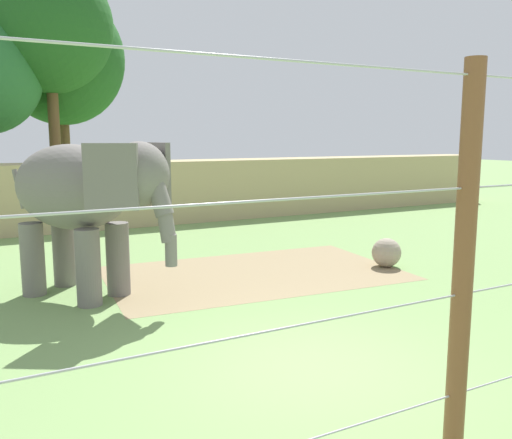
{
  "coord_description": "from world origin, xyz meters",
  "views": [
    {
      "loc": [
        -3.9,
        -5.77,
        3.11
      ],
      "look_at": [
        1.32,
        4.06,
        1.4
      ],
      "focal_mm": 37.67,
      "sensor_mm": 36.0,
      "label": 1
    }
  ],
  "objects": [
    {
      "name": "ground_plane",
      "position": [
        0.0,
        0.0,
        0.0
      ],
      "size": [
        120.0,
        120.0,
        0.0
      ],
      "primitive_type": "plane",
      "color": "#759956"
    },
    {
      "name": "dirt_patch",
      "position": [
        1.73,
        4.91,
        0.0
      ],
      "size": [
        6.9,
        4.62,
        0.01
      ],
      "primitive_type": "cube",
      "rotation": [
        0.0,
        0.0,
        -0.08
      ],
      "color": "#937F5B",
      "rests_on": "ground"
    },
    {
      "name": "embankment_wall",
      "position": [
        0.0,
        13.26,
        1.12
      ],
      "size": [
        36.0,
        1.8,
        2.25
      ],
      "primitive_type": "cube",
      "color": "tan",
      "rests_on": "ground"
    },
    {
      "name": "elephant",
      "position": [
        -2.02,
        4.81,
        2.01
      ],
      "size": [
        3.08,
        3.66,
        3.04
      ],
      "color": "slate",
      "rests_on": "ground"
    },
    {
      "name": "enrichment_ball",
      "position": [
        4.83,
        3.96,
        0.35
      ],
      "size": [
        0.7,
        0.7,
        0.7
      ],
      "primitive_type": "sphere",
      "color": "gray",
      "rests_on": "ground"
    },
    {
      "name": "tree_right_of_centre",
      "position": [
        -0.8,
        17.51,
        7.42
      ],
      "size": [
        4.99,
        4.99,
        10.08
      ],
      "color": "brown",
      "rests_on": "ground"
    },
    {
      "name": "cable_fence",
      "position": [
        0.01,
        -2.42,
        1.91
      ],
      "size": [
        12.34,
        0.19,
        3.8
      ],
      "color": "brown",
      "rests_on": "ground"
    },
    {
      "name": "tree_behind_wall",
      "position": [
        -0.06,
        19.86,
        6.53
      ],
      "size": [
        5.53,
        5.53,
        9.45
      ],
      "color": "brown",
      "rests_on": "ground"
    }
  ]
}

